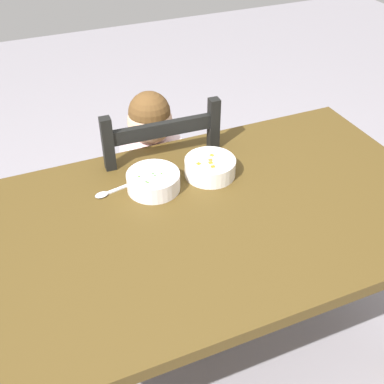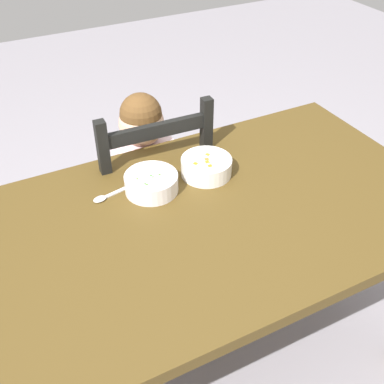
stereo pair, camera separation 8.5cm
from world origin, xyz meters
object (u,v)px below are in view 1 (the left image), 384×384
Objects in this scene: spoon at (108,193)px; dining_chair at (156,204)px; child_figure at (155,171)px; dining_table at (193,241)px; bowl_of_carrots at (210,167)px; bowl_of_peas at (153,181)px.

dining_chair is at bearing 47.42° from spoon.
dining_chair is at bearing 123.44° from child_figure.
bowl_of_carrots reaches higher than dining_table.
child_figure is 5.51× the size of bowl_of_peas.
child_figure is 0.36m from bowl_of_peas.
dining_chair is (0.03, 0.47, -0.22)m from dining_table.
dining_chair reaches higher than spoon.
dining_chair is 5.61× the size of bowl_of_peas.
bowl_of_peas is (-0.06, 0.18, 0.13)m from dining_table.
child_figure is at bearing -56.56° from dining_chair.
dining_chair is 0.47m from bowl_of_carrots.
bowl_of_carrots is 0.35m from spoon.
child_figure is 0.39m from spoon.
child_figure is 6.83× the size of spoon.
bowl_of_carrots reaches higher than spoon.
dining_table is 0.48m from child_figure.
child_figure reaches higher than dining_table.
spoon is at bearing 174.76° from bowl_of_carrots.
spoon reaches higher than dining_table.
child_figure is (0.04, 0.47, -0.05)m from dining_table.
dining_table is 0.31m from spoon.
child_figure is at bearing 71.14° from bowl_of_peas.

